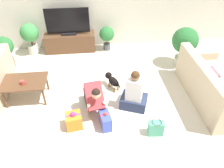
% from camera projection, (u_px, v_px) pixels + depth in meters
% --- Properties ---
extents(ground_plane, '(16.00, 16.00, 0.00)m').
position_uv_depth(ground_plane, '(99.00, 103.00, 4.65)').
color(ground_plane, beige).
extents(wall_back, '(8.40, 0.06, 2.60)m').
position_uv_depth(wall_back, '(91.00, 2.00, 5.91)').
color(wall_back, beige).
rests_on(wall_back, ground_plane).
extents(sofa_right, '(0.92, 2.02, 0.84)m').
position_uv_depth(sofa_right, '(212.00, 87.00, 4.60)').
color(sofa_right, '#C6B293').
rests_on(sofa_right, ground_plane).
extents(coffee_table, '(0.90, 0.64, 0.46)m').
position_uv_depth(coffee_table, '(25.00, 83.00, 4.52)').
color(coffee_table, brown).
rests_on(coffee_table, ground_plane).
extents(tv_console, '(1.41, 0.43, 0.51)m').
position_uv_depth(tv_console, '(70.00, 42.00, 6.27)').
color(tv_console, brown).
rests_on(tv_console, ground_plane).
extents(tv, '(1.18, 0.20, 0.74)m').
position_uv_depth(tv, '(68.00, 23.00, 5.91)').
color(tv, black).
rests_on(tv, tv_console).
extents(potted_plant_back_right, '(0.42, 0.42, 0.70)m').
position_uv_depth(potted_plant_back_right, '(107.00, 35.00, 6.20)').
color(potted_plant_back_right, '#4C4C51').
rests_on(potted_plant_back_right, ground_plane).
extents(potted_plant_corner_right, '(0.65, 0.65, 1.03)m').
position_uv_depth(potted_plant_corner_right, '(185.00, 43.00, 5.43)').
color(potted_plant_corner_right, beige).
rests_on(potted_plant_corner_right, ground_plane).
extents(potted_plant_back_left, '(0.49, 0.49, 0.88)m').
position_uv_depth(potted_plant_back_left, '(30.00, 35.00, 5.96)').
color(potted_plant_back_left, beige).
rests_on(potted_plant_back_left, ground_plane).
extents(potted_plant_corner_left, '(0.47, 0.47, 0.83)m').
position_uv_depth(potted_plant_corner_left, '(5.00, 49.00, 5.44)').
color(potted_plant_corner_left, '#A36042').
rests_on(potted_plant_corner_left, ground_plane).
extents(person_kneeling, '(0.44, 0.83, 0.79)m').
position_uv_depth(person_kneeling, '(94.00, 97.00, 4.28)').
color(person_kneeling, '#23232D').
rests_on(person_kneeling, ground_plane).
extents(person_sitting, '(0.63, 0.59, 0.91)m').
position_uv_depth(person_sitting, '(134.00, 95.00, 4.37)').
color(person_sitting, '#283351').
rests_on(person_sitting, ground_plane).
extents(dog, '(0.33, 0.50, 0.32)m').
position_uv_depth(dog, '(112.00, 80.00, 4.94)').
color(dog, black).
rests_on(dog, ground_plane).
extents(gift_box_a, '(0.23, 0.37, 0.36)m').
position_uv_depth(gift_box_a, '(105.00, 120.00, 4.05)').
color(gift_box_a, '#3D51BC').
rests_on(gift_box_a, ground_plane).
extents(gift_box_b, '(0.33, 0.32, 0.37)m').
position_uv_depth(gift_box_b, '(74.00, 121.00, 4.05)').
color(gift_box_b, orange).
rests_on(gift_box_b, ground_plane).
extents(gift_bag_a, '(0.28, 0.18, 0.32)m').
position_uv_depth(gift_bag_a, '(156.00, 128.00, 3.91)').
color(gift_bag_a, '#4CA384').
rests_on(gift_bag_a, ground_plane).
extents(mug, '(0.12, 0.08, 0.09)m').
position_uv_depth(mug, '(23.00, 82.00, 4.38)').
color(mug, '#B23D38').
rests_on(mug, coffee_table).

